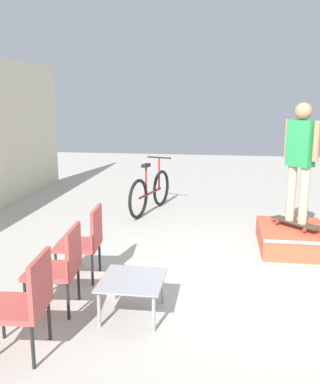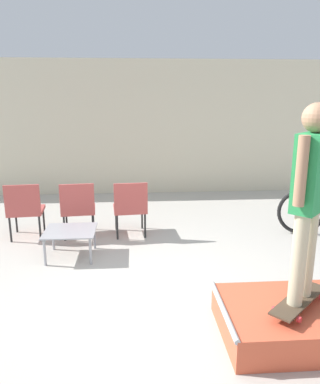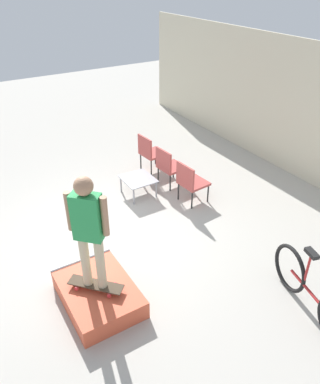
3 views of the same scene
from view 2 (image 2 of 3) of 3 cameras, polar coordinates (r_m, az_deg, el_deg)
name	(u,v)px [view 2 (image 2 of 3)]	position (r m, az deg, el deg)	size (l,w,h in m)	color
ground_plane	(145,296)	(4.40, -2.24, -15.59)	(24.00, 24.00, 0.00)	#B7B2A8
house_wall_back	(138,128)	(8.60, -3.37, 9.67)	(12.00, 0.06, 3.00)	beige
skate_ramp_box	(291,320)	(3.92, 19.39, -17.97)	(1.35, 0.98, 0.32)	#DB5638
skateboard_on_ramp	(299,300)	(3.79, 20.39, -15.17)	(0.73, 0.70, 0.07)	#473828
person_skater	(310,189)	(3.41, 21.90, 0.43)	(0.43, 0.43, 1.75)	#C6B793
coffee_table	(70,233)	(5.38, -13.51, -6.16)	(0.70, 0.64, 0.39)	#9E9EA3
patio_chair_left	(25,208)	(6.22, -19.89, -2.24)	(0.57, 0.57, 0.91)	black
patio_chair_center	(78,206)	(6.05, -12.37, -2.17)	(0.57, 0.57, 0.91)	black
patio_chair_right	(130,205)	(5.98, -4.56, -2.06)	(0.56, 0.56, 0.91)	black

